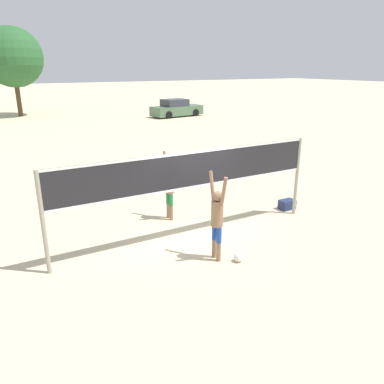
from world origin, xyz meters
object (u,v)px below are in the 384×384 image
player_spiker (217,216)px  player_blocker (169,185)px  volleyball_net (192,176)px  tree_left_cluster (13,57)px  parked_car_mid (176,109)px  gear_bag (287,204)px  volleyball (239,257)px

player_spiker → player_blocker: (0.12, 2.76, -0.05)m
volleyball_net → player_blocker: (0.07, 1.49, -0.67)m
volleyball_net → tree_left_cluster: size_ratio=0.96×
parked_car_mid → tree_left_cluster: (-12.33, 7.05, 4.38)m
volleyball_net → parked_car_mid: bearing=64.0°
player_spiker → gear_bag: bearing=-66.1°
player_spiker → gear_bag: size_ratio=4.27×
volleyball → parked_car_mid: parked_car_mid is taller
volleyball → tree_left_cluster: (-1.56, 31.49, 4.96)m
player_blocker → tree_left_cluster: 28.68m
parked_car_mid → tree_left_cluster: size_ratio=0.64×
tree_left_cluster → volleyball: bearing=-87.2°
volleyball_net → volleyball: volleyball_net is taller
player_spiker → volleyball: bearing=-133.5°
player_blocker → parked_car_mid: player_blocker is taller
parked_car_mid → player_blocker: bearing=-124.9°
player_spiker → volleyball_net: bearing=-2.3°
player_spiker → player_blocker: bearing=-2.5°
gear_bag → tree_left_cluster: 30.27m
gear_bag → tree_left_cluster: bearing=99.5°
player_spiker → volleyball: 1.13m
gear_bag → player_spiker: bearing=-156.1°
player_blocker → tree_left_cluster: bearing=-177.4°
volleyball → gear_bag: (3.37, 2.03, 0.04)m
player_blocker → gear_bag: size_ratio=4.10×
player_blocker → tree_left_cluster: tree_left_cluster is taller
player_blocker → volleyball_net: bearing=-2.7°
player_spiker → volleyball: size_ratio=9.66×
player_spiker → gear_bag: 4.22m
gear_bag → parked_car_mid: bearing=71.7°
volleyball_net → tree_left_cluster: tree_left_cluster is taller
tree_left_cluster → player_blocker: bearing=-87.4°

